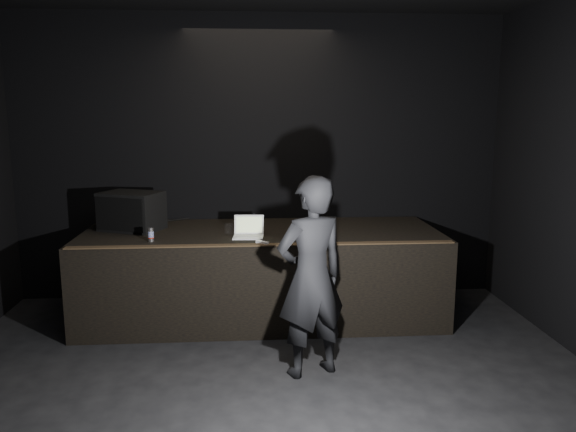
{
  "coord_description": "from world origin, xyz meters",
  "views": [
    {
      "loc": [
        -0.14,
        -3.49,
        2.31
      ],
      "look_at": [
        0.27,
        2.3,
        1.24
      ],
      "focal_mm": 35.0,
      "sensor_mm": 36.0,
      "label": 1
    }
  ],
  "objects_px": {
    "beer_can": "(151,235)",
    "person": "(311,277)",
    "stage_riser": "(262,273)",
    "stage_monitor": "(131,211)",
    "laptop": "(249,231)"
  },
  "relations": [
    {
      "from": "stage_riser",
      "to": "stage_monitor",
      "type": "xyz_separation_m",
      "value": [
        -1.47,
        0.15,
        0.72
      ]
    },
    {
      "from": "stage_monitor",
      "to": "person",
      "type": "xyz_separation_m",
      "value": [
        1.87,
        -1.67,
        -0.32
      ]
    },
    {
      "from": "person",
      "to": "stage_monitor",
      "type": "bearing_deg",
      "value": -63.76
    },
    {
      "from": "laptop",
      "to": "person",
      "type": "bearing_deg",
      "value": -61.68
    },
    {
      "from": "laptop",
      "to": "stage_riser",
      "type": "bearing_deg",
      "value": 67.87
    },
    {
      "from": "laptop",
      "to": "beer_can",
      "type": "bearing_deg",
      "value": -166.55
    },
    {
      "from": "stage_monitor",
      "to": "beer_can",
      "type": "xyz_separation_m",
      "value": [
        0.32,
        -0.62,
        -0.14
      ]
    },
    {
      "from": "stage_monitor",
      "to": "person",
      "type": "distance_m",
      "value": 2.53
    },
    {
      "from": "laptop",
      "to": "person",
      "type": "relative_size",
      "value": 0.19
    },
    {
      "from": "stage_riser",
      "to": "beer_can",
      "type": "bearing_deg",
      "value": -158.22
    },
    {
      "from": "stage_riser",
      "to": "beer_can",
      "type": "height_order",
      "value": "beer_can"
    },
    {
      "from": "beer_can",
      "to": "person",
      "type": "distance_m",
      "value": 1.88
    },
    {
      "from": "laptop",
      "to": "beer_can",
      "type": "height_order",
      "value": "laptop"
    },
    {
      "from": "beer_can",
      "to": "person",
      "type": "relative_size",
      "value": 0.08
    },
    {
      "from": "stage_riser",
      "to": "laptop",
      "type": "height_order",
      "value": "laptop"
    }
  ]
}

